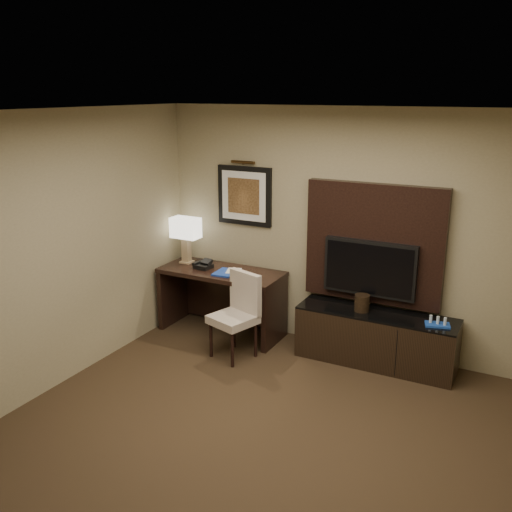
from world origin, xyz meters
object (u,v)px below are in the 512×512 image
Objects in this scene: credenza at (376,338)px; desk_chair at (233,318)px; table_lamp at (186,239)px; tv at (370,268)px; desk_phone at (203,264)px; ice_bucket at (362,303)px; minibar_tray at (438,322)px; desk at (222,302)px.

desk_chair is at bearing -158.52° from credenza.
desk_chair is at bearing -30.89° from table_lamp.
tv is 1.65× the size of table_lamp.
desk_phone reaches higher than ice_bucket.
desk_phone is at bearing -173.60° from tv.
ice_bucket reaches higher than minibar_tray.
desk_phone is 1.96m from ice_bucket.
credenza is at bearing 1.27° from desk.
tv is 1.99m from desk_phone.
tv reaches higher than desk.
tv is 0.38m from ice_bucket.
desk_chair is 0.93m from desk_phone.
tv is at bearing 12.02° from desk_phone.
desk_phone is at bearing -172.54° from desk.
tv reaches higher than desk_phone.
desk is 1.48× the size of tv.
desk is at bearing 13.33° from desk_phone.
desk_phone is 2.76m from minibar_tray.
desk_phone is (-1.97, -0.22, -0.18)m from tv.
desk_chair reaches higher than minibar_tray.
ice_bucket is at bearing -175.43° from credenza.
desk is at bearing 179.98° from minibar_tray.
desk is at bearing 148.67° from desk_chair.
minibar_tray reaches higher than credenza.
credenza is at bearing 39.40° from desk_chair.
tv is at bearing 2.91° from table_lamp.
table_lamp reaches higher than desk_chair.
table_lamp is at bearing 166.95° from desk_phone.
table_lamp is (-0.54, 0.07, 0.70)m from desk.
desk_phone is at bearing 162.05° from desk_chair.
table_lamp is (-2.43, 0.02, 0.81)m from credenza.
tv is at bearing 82.86° from ice_bucket.
ice_bucket is at bearing -97.14° from tv.
tv is 0.89m from minibar_tray.
table_lamp reaches higher than ice_bucket.
table_lamp is (-1.00, 0.60, 0.64)m from desk_chair.
desk_chair is at bearing -151.07° from tv.
minibar_tray is at bearing 6.27° from desk_phone.
table_lamp is at bearing 172.00° from desk.
desk is at bearing -7.76° from table_lamp.
desk_chair is 1.51× the size of table_lamp.
desk is at bearing -178.81° from ice_bucket.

